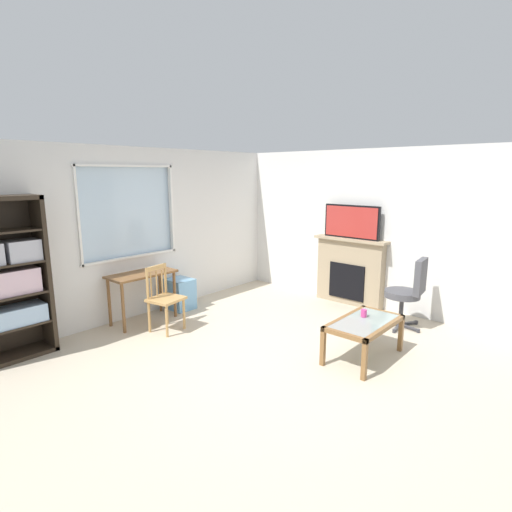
# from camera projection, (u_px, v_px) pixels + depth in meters

# --- Properties ---
(ground) EXTENTS (6.18, 6.20, 0.02)m
(ground) POSITION_uv_depth(u_px,v_px,m) (273.00, 363.00, 4.63)
(ground) COLOR beige
(wall_back_with_window) EXTENTS (5.18, 0.15, 2.50)m
(wall_back_with_window) POSITION_uv_depth(u_px,v_px,m) (142.00, 235.00, 6.09)
(wall_back_with_window) COLOR silver
(wall_back_with_window) RESTS_ON ground
(wall_right) EXTENTS (0.12, 5.40, 2.50)m
(wall_right) POSITION_uv_depth(u_px,v_px,m) (381.00, 230.00, 6.31)
(wall_right) COLOR silver
(wall_right) RESTS_ON ground
(bookshelf) EXTENTS (0.90, 0.38, 1.89)m
(bookshelf) POSITION_uv_depth(u_px,v_px,m) (3.00, 284.00, 4.54)
(bookshelf) COLOR #2D2319
(bookshelf) RESTS_ON ground
(desk_under_window) EXTENTS (0.95, 0.47, 0.73)m
(desk_under_window) POSITION_uv_depth(u_px,v_px,m) (142.00, 281.00, 5.79)
(desk_under_window) COLOR brown
(desk_under_window) RESTS_ON ground
(wooden_chair) EXTENTS (0.49, 0.47, 0.90)m
(wooden_chair) POSITION_uv_depth(u_px,v_px,m) (164.00, 298.00, 5.48)
(wooden_chair) COLOR tan
(wooden_chair) RESTS_ON ground
(plastic_drawer_unit) EXTENTS (0.35, 0.40, 0.49)m
(plastic_drawer_unit) POSITION_uv_depth(u_px,v_px,m) (180.00, 294.00, 6.41)
(plastic_drawer_unit) COLOR #72ADDB
(plastic_drawer_unit) RESTS_ON ground
(fireplace) EXTENTS (0.26, 1.24, 1.10)m
(fireplace) POSITION_uv_depth(u_px,v_px,m) (350.00, 271.00, 6.61)
(fireplace) COLOR tan
(fireplace) RESTS_ON ground
(tv) EXTENTS (0.06, 0.95, 0.53)m
(tv) POSITION_uv_depth(u_px,v_px,m) (352.00, 222.00, 6.44)
(tv) COLOR black
(tv) RESTS_ON fireplace
(office_chair) EXTENTS (0.57, 0.58, 1.00)m
(office_chair) POSITION_uv_depth(u_px,v_px,m) (409.00, 290.00, 5.54)
(office_chair) COLOR #4C4C51
(office_chair) RESTS_ON ground
(coffee_table) EXTENTS (1.00, 0.55, 0.46)m
(coffee_table) POSITION_uv_depth(u_px,v_px,m) (364.00, 327.00, 4.66)
(coffee_table) COLOR #8C9E99
(coffee_table) RESTS_ON ground
(sippy_cup) EXTENTS (0.07, 0.07, 0.09)m
(sippy_cup) POSITION_uv_depth(u_px,v_px,m) (364.00, 313.00, 4.77)
(sippy_cup) COLOR #DB3D84
(sippy_cup) RESTS_ON coffee_table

